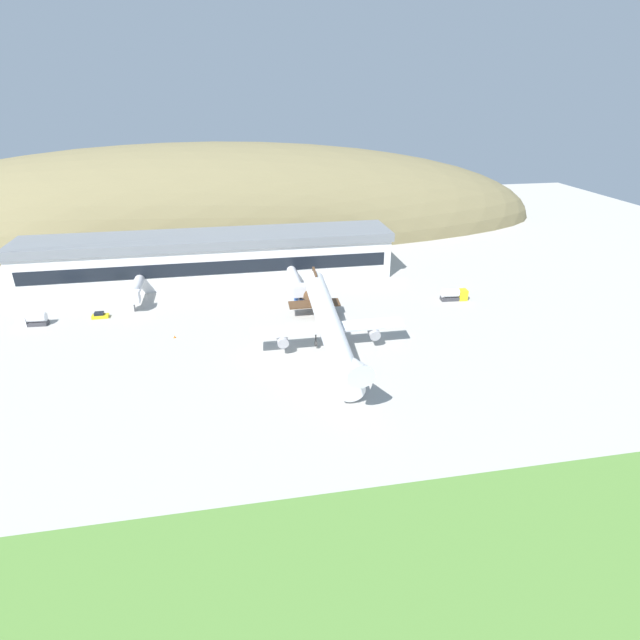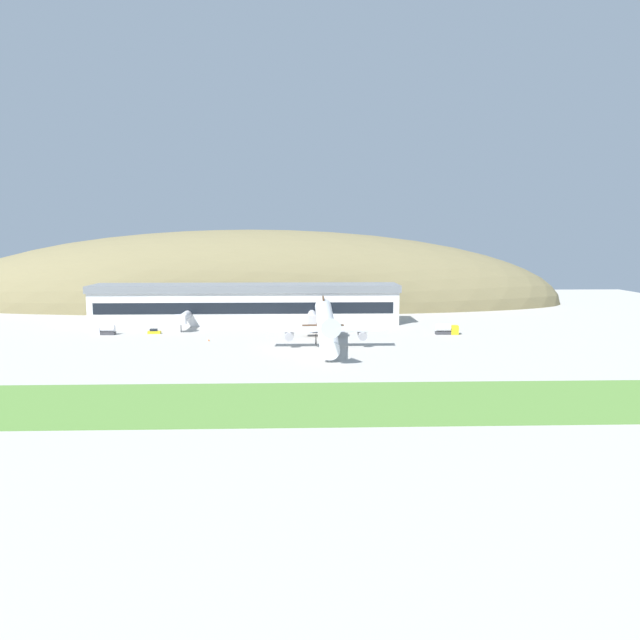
% 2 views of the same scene
% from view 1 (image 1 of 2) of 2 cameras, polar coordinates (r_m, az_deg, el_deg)
% --- Properties ---
extents(ground_plane, '(363.38, 363.38, 0.00)m').
position_cam_1_polar(ground_plane, '(98.70, -4.83, -5.49)').
color(ground_plane, '#ADAAA3').
extents(grass_strip_foreground, '(327.04, 29.38, 0.08)m').
position_cam_1_polar(grass_strip_foreground, '(61.69, 0.53, -29.01)').
color(grass_strip_foreground, '#568438').
rests_on(grass_strip_foreground, ground_plane).
extents(hill_backdrop, '(268.68, 79.42, 63.90)m').
position_cam_1_polar(hill_backdrop, '(203.26, -12.70, 10.19)').
color(hill_backdrop, olive).
rests_on(hill_backdrop, ground_plane).
extents(terminal_building, '(102.58, 16.48, 13.13)m').
position_cam_1_polar(terminal_building, '(144.69, -12.50, 7.33)').
color(terminal_building, silver).
rests_on(terminal_building, ground_plane).
extents(jetway_0, '(3.38, 14.02, 5.43)m').
position_cam_1_polar(jetway_0, '(133.34, -20.35, 3.23)').
color(jetway_0, silver).
rests_on(jetway_0, ground_plane).
extents(jetway_1, '(3.38, 16.84, 5.43)m').
position_cam_1_polar(jetway_1, '(130.53, -2.79, 4.37)').
color(jetway_1, silver).
rests_on(jetway_1, ground_plane).
extents(cargo_airplane, '(32.14, 51.04, 12.23)m').
position_cam_1_polar(cargo_airplane, '(102.20, 1.03, -0.65)').
color(cargo_airplane, silver).
extents(service_car_0, '(3.81, 1.73, 1.46)m').
position_cam_1_polar(service_car_0, '(130.12, -23.84, 0.47)').
color(service_car_0, gold).
rests_on(service_car_0, ground_plane).
extents(service_car_1, '(4.15, 1.76, 1.63)m').
position_cam_1_polar(service_car_1, '(128.48, -2.02, 2.44)').
color(service_car_1, '#264C99').
rests_on(service_car_1, ground_plane).
extents(fuel_truck, '(6.91, 2.71, 3.14)m').
position_cam_1_polar(fuel_truck, '(133.42, 15.06, 2.83)').
color(fuel_truck, gold).
rests_on(fuel_truck, ground_plane).
extents(box_truck, '(6.41, 2.57, 3.07)m').
position_cam_1_polar(box_truck, '(132.67, -29.97, 0.05)').
color(box_truck, silver).
rests_on(box_truck, ground_plane).
extents(traffic_cone_0, '(0.52, 0.52, 0.58)m').
position_cam_1_polar(traffic_cone_0, '(114.30, -16.28, -1.83)').
color(traffic_cone_0, orange).
rests_on(traffic_cone_0, ground_plane).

